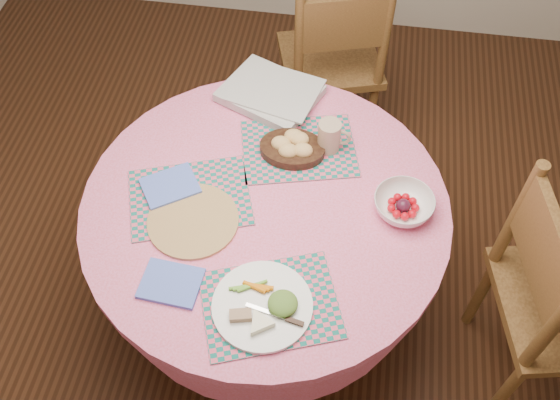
{
  "coord_description": "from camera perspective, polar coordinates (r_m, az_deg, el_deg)",
  "views": [
    {
      "loc": [
        0.24,
        -1.21,
        2.43
      ],
      "look_at": [
        0.05,
        0.0,
        0.78
      ],
      "focal_mm": 40.0,
      "sensor_mm": 36.0,
      "label": 1
    }
  ],
  "objects": [
    {
      "name": "napkin_near",
      "position": [
        1.94,
        -9.93,
        -7.52
      ],
      "size": [
        0.19,
        0.15,
        0.01
      ],
      "primitive_type": "cube",
      "rotation": [
        0.0,
        0.0,
        -0.07
      ],
      "color": "#5570DB",
      "rests_on": "dining_table"
    },
    {
      "name": "placemat_back",
      "position": [
        2.23,
        1.73,
        4.73
      ],
      "size": [
        0.46,
        0.39,
        0.01
      ],
      "primitive_type": "cube",
      "rotation": [
        0.0,
        0.0,
        0.25
      ],
      "color": "#136E64",
      "rests_on": "dining_table"
    },
    {
      "name": "chair_back",
      "position": [
        2.95,
        4.84,
        12.59
      ],
      "size": [
        0.55,
        0.54,
        0.97
      ],
      "rotation": [
        0.0,
        0.0,
        3.43
      ],
      "color": "brown",
      "rests_on": "ground"
    },
    {
      "name": "bread_bowl",
      "position": [
        2.19,
        1.16,
        4.93
      ],
      "size": [
        0.23,
        0.23,
        0.08
      ],
      "color": "black",
      "rests_on": "placemat_back"
    },
    {
      "name": "placemat_left",
      "position": [
        2.12,
        -8.24,
        0.25
      ],
      "size": [
        0.48,
        0.41,
        0.01
      ],
      "primitive_type": "cube",
      "rotation": [
        0.0,
        0.0,
        0.33
      ],
      "color": "#136E64",
      "rests_on": "dining_table"
    },
    {
      "name": "fruit_bowl",
      "position": [
        2.08,
        11.22,
        -0.46
      ],
      "size": [
        0.25,
        0.25,
        0.06
      ],
      "rotation": [
        0.0,
        0.0,
        -0.28
      ],
      "color": "white",
      "rests_on": "dining_table"
    },
    {
      "name": "placemat_front",
      "position": [
        1.88,
        -0.88,
        -9.56
      ],
      "size": [
        0.48,
        0.42,
        0.01
      ],
      "primitive_type": "cube",
      "rotation": [
        0.0,
        0.0,
        0.35
      ],
      "color": "#136E64",
      "rests_on": "dining_table"
    },
    {
      "name": "dining_table",
      "position": [
        2.24,
        -1.26,
        -3.25
      ],
      "size": [
        1.24,
        1.24,
        0.75
      ],
      "color": "pink",
      "rests_on": "ground"
    },
    {
      "name": "napkin_far",
      "position": [
        2.14,
        -10.01,
        1.26
      ],
      "size": [
        0.23,
        0.22,
        0.01
      ],
      "primitive_type": "cube",
      "rotation": [
        0.0,
        0.0,
        0.59
      ],
      "color": "#5570DB",
      "rests_on": "placemat_left"
    },
    {
      "name": "latte_mug",
      "position": [
        2.19,
        4.59,
        5.84
      ],
      "size": [
        0.12,
        0.08,
        0.12
      ],
      "color": "tan",
      "rests_on": "placemat_back"
    },
    {
      "name": "wicker_trivet",
      "position": [
        2.05,
        -7.95,
        -1.88
      ],
      "size": [
        0.3,
        0.3,
        0.01
      ],
      "primitive_type": "cylinder",
      "color": "#9B7243",
      "rests_on": "dining_table"
    },
    {
      "name": "ground",
      "position": [
        2.72,
        -1.05,
        -9.67
      ],
      "size": [
        4.0,
        4.0,
        0.0
      ],
      "primitive_type": "plane",
      "color": "#331C0F",
      "rests_on": "ground"
    },
    {
      "name": "dinner_plate",
      "position": [
        1.86,
        -1.47,
        -9.69
      ],
      "size": [
        0.3,
        0.3,
        0.05
      ],
      "rotation": [
        0.0,
        0.0,
        0.23
      ],
      "color": "white",
      "rests_on": "placemat_front"
    },
    {
      "name": "chair_right",
      "position": [
        2.32,
        23.77,
        -8.41
      ],
      "size": [
        0.54,
        0.56,
        1.03
      ],
      "rotation": [
        0.0,
        0.0,
        1.78
      ],
      "color": "brown",
      "rests_on": "ground"
    },
    {
      "name": "newspaper_stack",
      "position": [
        2.39,
        -0.85,
        9.77
      ],
      "size": [
        0.42,
        0.38,
        0.04
      ],
      "rotation": [
        0.0,
        0.0,
        -0.41
      ],
      "color": "silver",
      "rests_on": "dining_table"
    }
  ]
}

